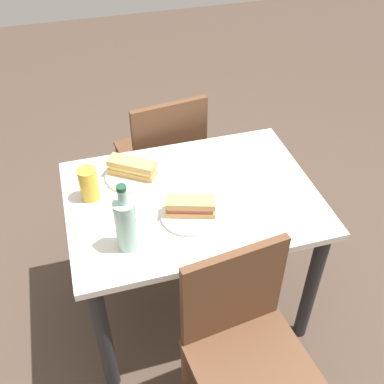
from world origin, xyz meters
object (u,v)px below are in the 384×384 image
object	(u,v)px
chair_far	(164,157)
plate_near	(191,214)
dining_table	(192,218)
knife_near	(188,203)
chair_near	(243,343)
beer_glass	(89,184)
baguette_sandwich_far	(132,168)
water_bottle	(126,223)
baguette_sandwich_near	(190,206)
knife_far	(135,166)
plate_far	(133,175)

from	to	relation	value
chair_far	plate_near	world-z (taller)	chair_far
dining_table	knife_near	bearing A→B (deg)	-120.27
chair_near	beer_glass	size ratio (longest dim) A/B	6.29
chair_far	baguette_sandwich_far	xyz separation A→B (m)	(-0.22, -0.38, 0.26)
dining_table	plate_near	bearing A→B (deg)	-108.83
knife_near	water_bottle	world-z (taller)	water_bottle
chair_near	baguette_sandwich_near	world-z (taller)	chair_near
dining_table	plate_near	size ratio (longest dim) A/B	4.32
plate_near	knife_far	size ratio (longest dim) A/B	1.39
chair_far	plate_near	xyz separation A→B (m)	(-0.05, -0.68, 0.22)
plate_near	baguette_sandwich_near	distance (m)	0.04
dining_table	knife_far	xyz separation A→B (m)	(-0.19, 0.24, 0.14)
knife_near	chair_near	bearing A→B (deg)	-83.64
plate_far	beer_glass	bearing A→B (deg)	-156.25
plate_far	chair_near	bearing A→B (deg)	-72.77
baguette_sandwich_near	knife_near	xyz separation A→B (m)	(0.01, 0.06, -0.03)
knife_near	knife_far	distance (m)	0.33
chair_far	knife_far	size ratio (longest dim) A/B	5.21
plate_near	chair_near	bearing A→B (deg)	-82.16
chair_far	baguette_sandwich_near	size ratio (longest dim) A/B	4.36
dining_table	beer_glass	size ratio (longest dim) A/B	7.27
water_bottle	chair_far	bearing A→B (deg)	68.15
baguette_sandwich_near	plate_far	bearing A→B (deg)	119.90
plate_far	water_bottle	world-z (taller)	water_bottle
chair_far	beer_glass	xyz separation A→B (m)	(-0.41, -0.46, 0.28)
chair_near	baguette_sandwich_far	size ratio (longest dim) A/B	4.26
chair_near	plate_far	distance (m)	0.82
plate_near	knife_near	size ratio (longest dim) A/B	1.43
knife_far	water_bottle	distance (m)	0.46
chair_near	knife_near	distance (m)	0.57
chair_near	plate_far	size ratio (longest dim) A/B	3.74
chair_near	baguette_sandwich_far	world-z (taller)	chair_near
plate_near	knife_near	bearing A→B (deg)	84.07
chair_near	knife_far	bearing A→B (deg)	104.97
knife_far	water_bottle	xyz separation A→B (m)	(-0.11, -0.43, 0.09)
knife_near	beer_glass	size ratio (longest dim) A/B	1.18
chair_far	knife_near	world-z (taller)	chair_far
chair_near	water_bottle	distance (m)	0.59
chair_far	chair_near	world-z (taller)	same
water_bottle	chair_near	bearing A→B (deg)	-49.10
plate_far	baguette_sandwich_far	distance (m)	0.04
chair_far	plate_near	size ratio (longest dim) A/B	3.74
chair_far	water_bottle	bearing A→B (deg)	-111.85
chair_far	water_bottle	xyz separation A→B (m)	(-0.31, -0.76, 0.33)
knife_far	beer_glass	size ratio (longest dim) A/B	1.21
chair_far	beer_glass	world-z (taller)	chair_far
chair_near	water_bottle	xyz separation A→B (m)	(-0.32, 0.37, 0.33)
baguette_sandwich_near	water_bottle	world-z (taller)	water_bottle
water_bottle	knife_far	bearing A→B (deg)	76.20
baguette_sandwich_far	baguette_sandwich_near	bearing A→B (deg)	-60.10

